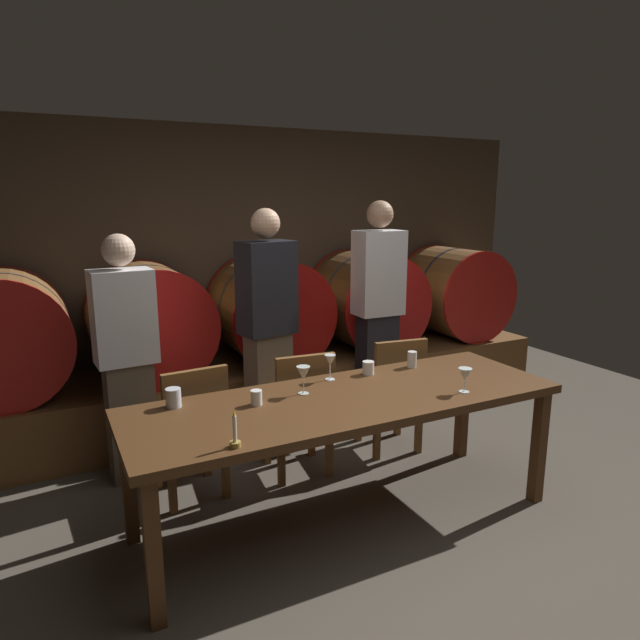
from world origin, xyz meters
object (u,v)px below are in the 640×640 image
Objects in this scene: wine_barrel_far_left at (3,336)px; wine_glass_left at (303,374)px; cup_center_left at (256,398)px; guest_left at (127,358)px; wine_barrel_center at (269,310)px; wine_barrel_right at (367,301)px; cup_far_right at (412,359)px; guest_center at (268,332)px; wine_glass_right at (465,375)px; chair_left at (192,426)px; chair_right at (393,389)px; candle_center at (235,437)px; cup_far_left at (173,398)px; chair_center at (300,407)px; guest_right at (378,312)px; wine_barrel_left at (150,322)px; cup_center_right at (368,368)px; wine_glass_center at (330,361)px; dining_table at (347,408)px; wine_barrel_far_right at (455,292)px.

wine_barrel_far_left is 2.24m from wine_glass_left.
guest_left is at bearing 117.77° from cup_center_left.
wine_barrel_center and wine_barrel_right have the same top height.
cup_far_right reaches higher than cup_center_left.
guest_center reaches higher than wine_glass_right.
chair_left is 0.49× the size of guest_center.
wine_barrel_center is at bearing -56.84° from chair_right.
candle_center is (0.26, -1.44, -0.03)m from guest_left.
wine_glass_right is at bearing -18.74° from cup_far_left.
chair_center is 8.34× the size of cup_far_right.
guest_right is at bearing -40.10° from wine_barrel_center.
wine_barrel_right is 1.58m from cup_far_right.
wine_barrel_left is 1.02× the size of chair_left.
guest_left reaches higher than chair_center.
cup_far_left is (-1.67, -0.37, 0.33)m from chair_right.
wine_glass_right reaches higher than chair_center.
wine_glass_left is (-0.14, -0.90, -0.03)m from guest_center.
cup_center_right is at bearing -121.23° from wine_barrel_right.
cup_center_left is at bearing -172.08° from wine_glass_left.
candle_center is at bearing -139.44° from wine_glass_left.
wine_glass_center is (-0.89, -0.86, -0.06)m from guest_right.
chair_center is at bearing -101.73° from wine_barrel_center.
wine_barrel_right is at bearing 0.00° from wine_barrel_left.
chair_center is at bearing 153.52° from cup_far_right.
dining_table is 0.96m from cup_far_left.
wine_glass_right is at bearing -25.28° from wine_glass_left.
guest_right is 22.45× the size of cup_center_left.
wine_barrel_left is 0.71m from guest_left.
chair_right is 1.88m from guest_left.
cup_far_left reaches higher than cup_center_left.
candle_center is at bearing -121.09° from cup_center_left.
wine_glass_center reaches higher than chair_right.
cup_center_left is at bearing -113.94° from wine_barrel_center.
wine_barrel_left reaches higher than wine_glass_center.
wine_barrel_far_left is at bearing -46.22° from guest_left.
wine_barrel_right is 5.65× the size of wine_glass_center.
chair_center is at bearing -33.26° from wine_barrel_far_left.
wine_barrel_far_left is 1.83m from guest_center.
wine_barrel_far_left is 1.02× the size of chair_right.
dining_table is 17.33× the size of wine_glass_right.
wine_glass_left is at bearing 126.74° from guest_left.
candle_center is at bearing -77.40° from cup_far_left.
wine_barrel_center is at bearing 180.00° from wine_barrel_far_right.
chair_left is 8.34× the size of cup_far_right.
cup_far_left is at bearing -95.85° from wine_barrel_left.
cup_center_right is at bearing 14.84° from wine_glass_left.
wine_barrel_far_left is 1.00× the size of wine_barrel_center.
cup_center_left is (-1.26, -0.54, 0.32)m from chair_right.
wine_barrel_far_left reaches higher than chair_right.
wine_barrel_far_left is at bearing 139.96° from wine_glass_right.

